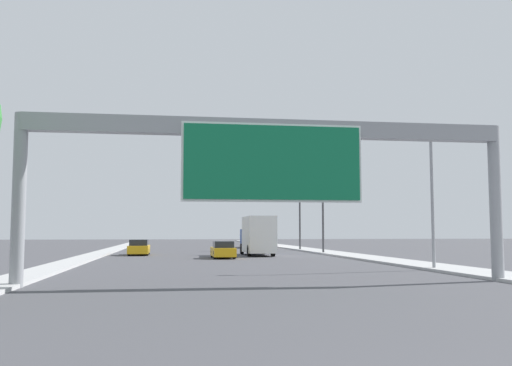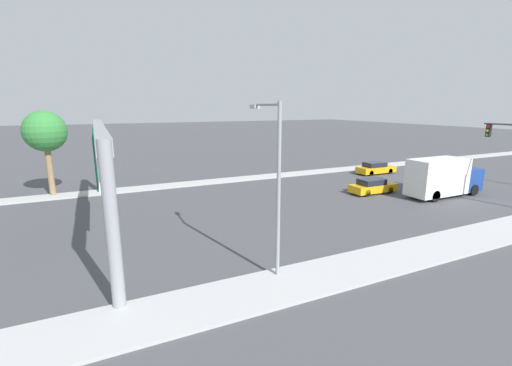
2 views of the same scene
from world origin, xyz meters
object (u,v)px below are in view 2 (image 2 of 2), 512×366
object	(u,v)px
sign_gantry	(99,149)
car_far_center	(373,186)
truck_box_primary	(443,177)
street_lamp_right	(275,175)
palm_tree_foreground	(45,132)
car_mid_left	(376,168)

from	to	relation	value
sign_gantry	car_far_center	size ratio (longest dim) A/B	4.57
truck_box_primary	street_lamp_right	size ratio (longest dim) A/B	0.94
sign_gantry	palm_tree_foreground	world-z (taller)	palm_tree_foreground
sign_gantry	street_lamp_right	bearing A→B (deg)	35.29
sign_gantry	truck_box_primary	size ratio (longest dim) A/B	2.67
sign_gantry	car_mid_left	world-z (taller)	sign_gantry
car_mid_left	palm_tree_foreground	world-z (taller)	palm_tree_foreground
truck_box_primary	street_lamp_right	distance (m)	21.65
palm_tree_foreground	street_lamp_right	size ratio (longest dim) A/B	0.93
sign_gantry	car_far_center	xyz separation A→B (m)	(0.00, 22.75, -4.67)
sign_gantry	truck_box_primary	bearing A→B (deg)	82.74
car_far_center	street_lamp_right	size ratio (longest dim) A/B	0.55
street_lamp_right	sign_gantry	bearing A→B (deg)	-144.71
car_mid_left	palm_tree_foreground	distance (m)	34.56
palm_tree_foreground	sign_gantry	bearing A→B (deg)	19.68
truck_box_primary	car_far_center	bearing A→B (deg)	-126.57
palm_tree_foreground	street_lamp_right	world-z (taller)	street_lamp_right
sign_gantry	car_far_center	bearing A→B (deg)	90.00
sign_gantry	car_far_center	distance (m)	23.23
truck_box_primary	street_lamp_right	world-z (taller)	street_lamp_right
street_lamp_right	palm_tree_foreground	bearing A→B (deg)	-152.45
car_far_center	truck_box_primary	size ratio (longest dim) A/B	0.58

